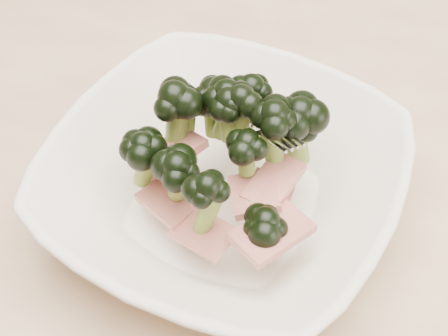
{
  "coord_description": "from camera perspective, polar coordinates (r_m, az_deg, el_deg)",
  "views": [
    {
      "loc": [
        0.05,
        -0.35,
        1.16
      ],
      "look_at": [
        -0.04,
        -0.06,
        0.8
      ],
      "focal_mm": 50.0,
      "sensor_mm": 36.0,
      "label": 1
    }
  ],
  "objects": [
    {
      "name": "dining_table",
      "position": [
        0.62,
        4.77,
        -5.27
      ],
      "size": [
        1.2,
        0.8,
        0.75
      ],
      "color": "tan",
      "rests_on": "ground"
    },
    {
      "name": "broccoli_dish",
      "position": [
        0.48,
        0.12,
        -0.57
      ],
      "size": [
        0.31,
        0.31,
        0.11
      ],
      "color": "beige",
      "rests_on": "dining_table"
    }
  ]
}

